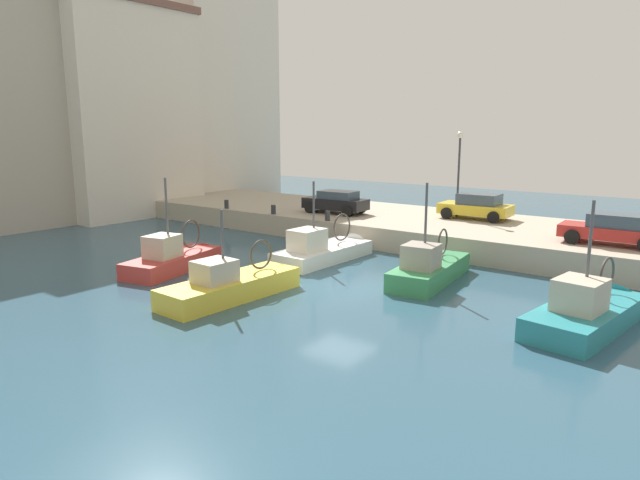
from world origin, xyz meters
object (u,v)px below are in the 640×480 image
object	(u,v)px
fishing_boat_white	(327,256)
fishing_boat_green	(432,276)
fishing_boat_red	(178,266)
fishing_boat_yellow	(238,293)
quay_streetlamp	(459,160)
mooring_bollard_north	(226,204)
mooring_bollard_south	(328,216)
parked_car_black	(336,202)
fishing_boat_teal	(590,321)
parked_car_yellow	(477,206)
parked_car_red	(614,229)
mooring_bollard_mid	(273,210)

from	to	relation	value
fishing_boat_white	fishing_boat_green	xyz separation A→B (m)	(-0.41, -5.73, -0.00)
fishing_boat_red	fishing_boat_green	distance (m)	11.23
fishing_boat_yellow	quay_streetlamp	distance (m)	16.66
fishing_boat_yellow	mooring_bollard_north	size ratio (longest dim) A/B	11.87
fishing_boat_green	mooring_bollard_south	bearing A→B (deg)	65.28
parked_car_black	mooring_bollard_south	distance (m)	2.86
fishing_boat_teal	mooring_bollard_south	distance (m)	15.87
fishing_boat_teal	parked_car_yellow	world-z (taller)	fishing_boat_teal
fishing_boat_red	parked_car_black	size ratio (longest dim) A/B	1.50
fishing_boat_yellow	parked_car_black	xyz separation A→B (m)	(12.90, 4.69, 1.79)
fishing_boat_teal	parked_car_red	world-z (taller)	fishing_boat_teal
parked_car_red	parked_car_black	distance (m)	15.08
fishing_boat_red	mooring_bollard_north	size ratio (longest dim) A/B	10.75
fishing_boat_red	fishing_boat_white	bearing A→B (deg)	-36.89
fishing_boat_green	parked_car_black	size ratio (longest dim) A/B	1.58
parked_car_yellow	quay_streetlamp	distance (m)	2.80
mooring_bollard_mid	quay_streetlamp	world-z (taller)	quay_streetlamp
parked_car_red	quay_streetlamp	bearing A→B (deg)	68.78
fishing_boat_white	mooring_bollard_north	world-z (taller)	fishing_boat_white
fishing_boat_teal	fishing_boat_green	bearing A→B (deg)	73.01
fishing_boat_red	fishing_boat_teal	distance (m)	16.77
fishing_boat_green	parked_car_yellow	size ratio (longest dim) A/B	1.57
fishing_boat_red	quay_streetlamp	bearing A→B (deg)	-25.02
fishing_boat_yellow	parked_car_yellow	size ratio (longest dim) A/B	1.64
mooring_bollard_north	parked_car_yellow	bearing A→B (deg)	-68.71
fishing_boat_yellow	mooring_bollard_mid	distance (m)	12.82
fishing_boat_green	parked_car_yellow	bearing A→B (deg)	11.54
parked_car_red	mooring_bollard_north	size ratio (longest dim) A/B	7.71
mooring_bollard_south	mooring_bollard_mid	distance (m)	4.00
mooring_bollard_north	mooring_bollard_south	bearing A→B (deg)	-90.00
fishing_boat_white	fishing_boat_teal	distance (m)	12.48
mooring_bollard_north	parked_car_red	bearing A→B (deg)	-84.10
fishing_boat_teal	parked_car_black	size ratio (longest dim) A/B	1.63
fishing_boat_red	mooring_bollard_mid	bearing A→B (deg)	14.11
parked_car_red	quay_streetlamp	distance (m)	9.72
fishing_boat_teal	mooring_bollard_north	size ratio (longest dim) A/B	11.72
fishing_boat_red	parked_car_yellow	xyz separation A→B (m)	(14.56, -8.04, 1.78)
mooring_bollard_mid	mooring_bollard_north	xyz separation A→B (m)	(0.00, 4.00, 0.00)
parked_car_red	mooring_bollard_mid	xyz separation A→B (m)	(-2.26, 17.83, -0.43)
fishing_boat_green	mooring_bollard_mid	distance (m)	12.85
fishing_boat_red	parked_car_red	size ratio (longest dim) A/B	1.40
fishing_boat_white	mooring_bollard_north	xyz separation A→B (m)	(3.37, 10.48, 1.33)
mooring_bollard_mid	fishing_boat_white	bearing A→B (deg)	-117.49
parked_car_yellow	mooring_bollard_mid	size ratio (longest dim) A/B	7.25
fishing_boat_yellow	parked_car_red	bearing A→B (deg)	-39.49
fishing_boat_green	mooring_bollard_south	xyz separation A→B (m)	(3.78, 8.21, 1.33)
fishing_boat_red	mooring_bollard_north	bearing A→B (deg)	34.85
fishing_boat_red	parked_car_black	bearing A→B (deg)	-2.46
fishing_boat_red	fishing_boat_teal	size ratio (longest dim) A/B	0.92
fishing_boat_white	mooring_bollard_north	distance (m)	11.09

